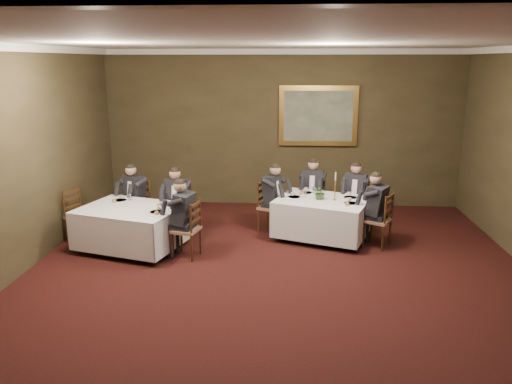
# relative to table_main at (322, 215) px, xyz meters

# --- Properties ---
(ground) EXTENTS (10.00, 10.00, 0.00)m
(ground) POSITION_rel_table_main_xyz_m (-0.79, -2.69, -0.45)
(ground) COLOR black
(ground) RESTS_ON ground
(ceiling) EXTENTS (8.00, 10.00, 0.10)m
(ceiling) POSITION_rel_table_main_xyz_m (-0.79, -2.69, 3.05)
(ceiling) COLOR silver
(ceiling) RESTS_ON back_wall
(back_wall) EXTENTS (8.00, 0.10, 3.50)m
(back_wall) POSITION_rel_table_main_xyz_m (-0.79, 2.31, 1.30)
(back_wall) COLOR #352D1A
(back_wall) RESTS_ON ground
(crown_molding) EXTENTS (8.00, 10.00, 0.12)m
(crown_molding) POSITION_rel_table_main_xyz_m (-0.79, -2.69, 2.99)
(crown_molding) COLOR white
(crown_molding) RESTS_ON back_wall
(table_main) EXTENTS (1.97, 1.74, 0.67)m
(table_main) POSITION_rel_table_main_xyz_m (0.00, 0.00, 0.00)
(table_main) COLOR #301E0D
(table_main) RESTS_ON ground
(table_second) EXTENTS (2.01, 1.73, 0.67)m
(table_second) POSITION_rel_table_main_xyz_m (-3.39, -0.77, 0.00)
(table_second) COLOR #301E0D
(table_second) RESTS_ON ground
(chair_main_backleft) EXTENTS (0.53, 0.51, 1.00)m
(chair_main_backleft) POSITION_rel_table_main_xyz_m (-0.13, 0.94, -0.17)
(chair_main_backleft) COLOR #8A6646
(chair_main_backleft) RESTS_ON ground
(diner_main_backleft) EXTENTS (0.50, 0.56, 1.35)m
(diner_main_backleft) POSITION_rel_table_main_xyz_m (-0.13, 0.93, 0.06)
(diner_main_backleft) COLOR black
(diner_main_backleft) RESTS_ON chair_main_backleft
(chair_main_backright) EXTENTS (0.57, 0.56, 1.00)m
(chair_main_backright) POSITION_rel_table_main_xyz_m (0.70, 0.64, -0.17)
(chair_main_backright) COLOR #8A6646
(chair_main_backright) RESTS_ON ground
(diner_main_backright) EXTENTS (0.55, 0.60, 1.35)m
(diner_main_backright) POSITION_rel_table_main_xyz_m (0.70, 0.63, 0.06)
(diner_main_backright) COLOR black
(diner_main_backright) RESTS_ON chair_main_backright
(chair_main_endleft) EXTENTS (0.57, 0.58, 1.00)m
(chair_main_endleft) POSITION_rel_table_main_xyz_m (-0.98, 0.35, -0.17)
(chair_main_endleft) COLOR #8A6646
(chair_main_endleft) RESTS_ON ground
(diner_main_endleft) EXTENTS (0.60, 0.57, 1.35)m
(diner_main_endleft) POSITION_rel_table_main_xyz_m (-0.96, 0.35, 0.06)
(diner_main_endleft) COLOR black
(diner_main_endleft) RESTS_ON chair_main_endleft
(chair_main_endright) EXTENTS (0.58, 0.59, 1.00)m
(chair_main_endright) POSITION_rel_table_main_xyz_m (0.97, -0.35, -0.17)
(chair_main_endright) COLOR #8A6646
(chair_main_endright) RESTS_ON ground
(diner_main_endright) EXTENTS (0.62, 0.59, 1.35)m
(diner_main_endright) POSITION_rel_table_main_xyz_m (0.96, -0.35, 0.06)
(diner_main_endright) COLOR black
(diner_main_endright) RESTS_ON chair_main_endright
(chair_sec_backleft) EXTENTS (0.59, 0.58, 1.00)m
(chair_sec_backleft) POSITION_rel_table_main_xyz_m (-3.59, 0.20, -0.17)
(chair_sec_backleft) COLOR #8A6646
(chair_sec_backleft) RESTS_ON ground
(diner_sec_backleft) EXTENTS (0.58, 0.61, 1.35)m
(diner_sec_backleft) POSITION_rel_table_main_xyz_m (-3.59, 0.19, 0.06)
(diner_sec_backleft) COLOR black
(diner_sec_backleft) RESTS_ON chair_sec_backleft
(chair_sec_backright) EXTENTS (0.51, 0.50, 1.00)m
(chair_sec_backright) POSITION_rel_table_main_xyz_m (-2.71, -0.05, -0.17)
(chair_sec_backright) COLOR #8A6646
(chair_sec_backright) RESTS_ON ground
(diner_sec_backright) EXTENTS (0.48, 0.55, 1.35)m
(diner_sec_backright) POSITION_rel_table_main_xyz_m (-2.71, -0.07, 0.06)
(diner_sec_backright) COLOR black
(diner_sec_backright) RESTS_ON chair_sec_backright
(chair_sec_endright) EXTENTS (0.51, 0.53, 1.00)m
(chair_sec_endright) POSITION_rel_table_main_xyz_m (-2.35, -1.07, -0.17)
(chair_sec_endright) COLOR #8A6646
(chair_sec_endright) RESTS_ON ground
(diner_sec_endright) EXTENTS (0.56, 0.50, 1.35)m
(diner_sec_endright) POSITION_rel_table_main_xyz_m (-2.36, -1.07, 0.06)
(diner_sec_endright) COLOR black
(diner_sec_endright) RESTS_ON chair_sec_endright
(chair_sec_endleft) EXTENTS (0.56, 0.57, 1.00)m
(chair_sec_endleft) POSITION_rel_table_main_xyz_m (-4.44, -0.47, -0.17)
(chair_sec_endleft) COLOR #8A6646
(chair_sec_endleft) RESTS_ON ground
(centerpiece) EXTENTS (0.31, 0.28, 0.30)m
(centerpiece) POSITION_rel_table_main_xyz_m (-0.04, -0.01, 0.46)
(centerpiece) COLOR #2D5926
(centerpiece) RESTS_ON table_main
(candlestick) EXTENTS (0.08, 0.08, 0.54)m
(candlestick) POSITION_rel_table_main_xyz_m (0.22, -0.05, 0.51)
(candlestick) COLOR #C48A3B
(candlestick) RESTS_ON table_main
(place_setting_table_main) EXTENTS (0.33, 0.31, 0.14)m
(place_setting_table_main) POSITION_rel_table_main_xyz_m (-0.24, 0.50, 0.35)
(place_setting_table_main) COLOR white
(place_setting_table_main) RESTS_ON table_main
(place_setting_table_second) EXTENTS (0.33, 0.31, 0.14)m
(place_setting_table_second) POSITION_rel_table_main_xyz_m (-3.68, -0.27, 0.35)
(place_setting_table_second) COLOR white
(place_setting_table_second) RESTS_ON table_second
(painting) EXTENTS (1.74, 0.09, 1.33)m
(painting) POSITION_rel_table_main_xyz_m (-0.00, 2.24, 1.61)
(painting) COLOR gold
(painting) RESTS_ON back_wall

